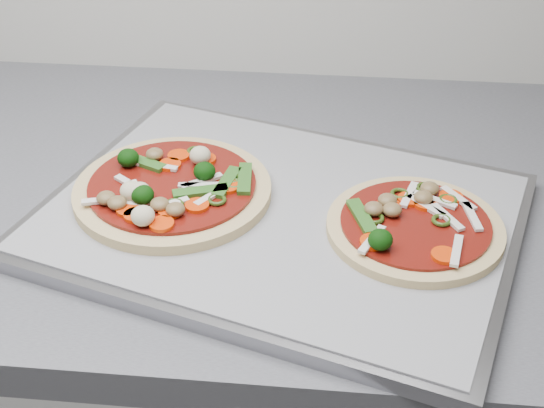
{
  "coord_description": "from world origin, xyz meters",
  "views": [
    {
      "loc": [
        0.25,
        0.58,
        1.38
      ],
      "look_at": [
        0.19,
        1.22,
        0.93
      ],
      "focal_mm": 50.0,
      "sensor_mm": 36.0,
      "label": 1
    }
  ],
  "objects": [
    {
      "name": "countertop",
      "position": [
        0.0,
        1.3,
        0.88
      ],
      "size": [
        3.6,
        0.6,
        0.04
      ],
      "primitive_type": "cube",
      "color": "slate",
      "rests_on": "base_cabinet"
    },
    {
      "name": "parchment",
      "position": [
        0.2,
        1.22,
        0.92
      ],
      "size": [
        0.54,
        0.46,
        0.0
      ],
      "primitive_type": "cube",
      "rotation": [
        0.0,
        0.0,
        -0.3
      ],
      "color": "gray",
      "rests_on": "baking_tray"
    },
    {
      "name": "baking_tray",
      "position": [
        0.2,
        1.22,
        0.91
      ],
      "size": [
        0.57,
        0.49,
        0.02
      ],
      "primitive_type": "cube",
      "rotation": [
        0.0,
        0.0,
        -0.3
      ],
      "color": "gray",
      "rests_on": "countertop"
    },
    {
      "name": "pizza_left",
      "position": [
        0.08,
        1.24,
        0.93
      ],
      "size": [
        0.24,
        0.24,
        0.04
      ],
      "rotation": [
        0.0,
        0.0,
        0.14
      ],
      "color": "tan",
      "rests_on": "parchment"
    },
    {
      "name": "pizza_right",
      "position": [
        0.33,
        1.2,
        0.93
      ],
      "size": [
        0.23,
        0.23,
        0.03
      ],
      "rotation": [
        0.0,
        0.0,
        -0.33
      ],
      "color": "tan",
      "rests_on": "parchment"
    }
  ]
}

